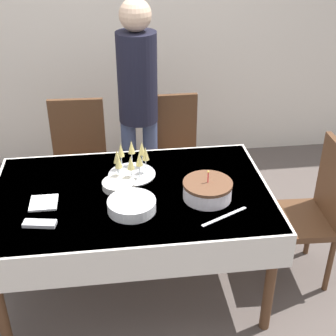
{
  "coord_description": "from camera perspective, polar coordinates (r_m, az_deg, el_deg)",
  "views": [
    {
      "loc": [
        -0.08,
        -2.28,
        2.19
      ],
      "look_at": [
        0.22,
        0.04,
        0.85
      ],
      "focal_mm": 50.0,
      "sensor_mm": 36.0,
      "label": 1
    }
  ],
  "objects": [
    {
      "name": "wall_back",
      "position": [
        4.19,
        -6.38,
        18.13
      ],
      "size": [
        8.0,
        0.05,
        2.7
      ],
      "color": "silver",
      "rests_on": "ground_plane"
    },
    {
      "name": "plate_stack_dessert",
      "position": [
        2.74,
        -6.06,
        -2.06
      ],
      "size": [
        0.19,
        0.19,
        0.04
      ],
      "color": "silver",
      "rests_on": "dining_table"
    },
    {
      "name": "plate_stack_main",
      "position": [
        2.54,
        -4.45,
        -4.57
      ],
      "size": [
        0.26,
        0.26,
        0.06
      ],
      "color": "white",
      "rests_on": "dining_table"
    },
    {
      "name": "cake_knife",
      "position": [
        2.51,
        6.89,
        -5.9
      ],
      "size": [
        0.28,
        0.15,
        0.0
      ],
      "color": "silver",
      "rests_on": "dining_table"
    },
    {
      "name": "ground_plane",
      "position": [
        3.16,
        -3.92,
        -14.08
      ],
      "size": [
        12.0,
        12.0,
        0.0
      ],
      "primitive_type": "plane",
      "color": "#564C47"
    },
    {
      "name": "birthday_cake",
      "position": [
        2.63,
        4.83,
        -2.69
      ],
      "size": [
        0.28,
        0.28,
        0.18
      ],
      "color": "white",
      "rests_on": "dining_table"
    },
    {
      "name": "dining_chair_right_end",
      "position": [
        3.07,
        17.17,
        -4.68
      ],
      "size": [
        0.44,
        0.44,
        0.95
      ],
      "color": "#51331E",
      "rests_on": "ground_plane"
    },
    {
      "name": "champagne_tray",
      "position": [
        2.83,
        -4.53,
        0.91
      ],
      "size": [
        0.29,
        0.29,
        0.18
      ],
      "color": "silver",
      "rests_on": "dining_table"
    },
    {
      "name": "napkin_pile",
      "position": [
        2.68,
        -14.91,
        -4.12
      ],
      "size": [
        0.15,
        0.15,
        0.01
      ],
      "color": "white",
      "rests_on": "dining_table"
    },
    {
      "name": "dining_table",
      "position": [
        2.76,
        -4.36,
        -4.69
      ],
      "size": [
        1.6,
        1.02,
        0.73
      ],
      "color": "silver",
      "rests_on": "ground_plane"
    },
    {
      "name": "fork_pile",
      "position": [
        2.52,
        -15.38,
        -6.55
      ],
      "size": [
        0.18,
        0.09,
        0.02
      ],
      "color": "silver",
      "rests_on": "dining_table"
    },
    {
      "name": "dining_chair_far_right",
      "position": [
        3.55,
        0.56,
        1.8
      ],
      "size": [
        0.42,
        0.42,
        0.95
      ],
      "color": "#51331E",
      "rests_on": "ground_plane"
    },
    {
      "name": "dining_chair_far_left",
      "position": [
        3.54,
        -10.8,
        1.09
      ],
      "size": [
        0.44,
        0.44,
        0.95
      ],
      "color": "#51331E",
      "rests_on": "ground_plane"
    },
    {
      "name": "person_standing",
      "position": [
        3.35,
        -3.69,
        8.95
      ],
      "size": [
        0.28,
        0.28,
        1.65
      ],
      "color": "#3F4C72",
      "rests_on": "ground_plane"
    }
  ]
}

